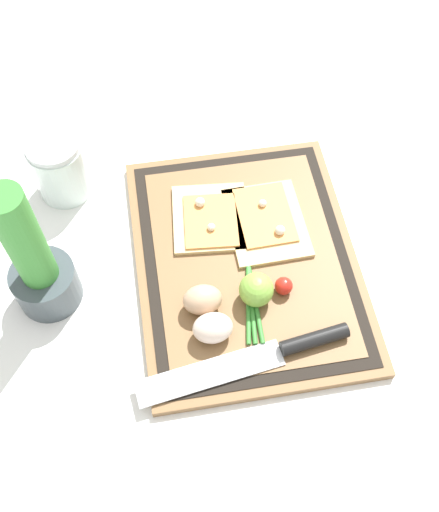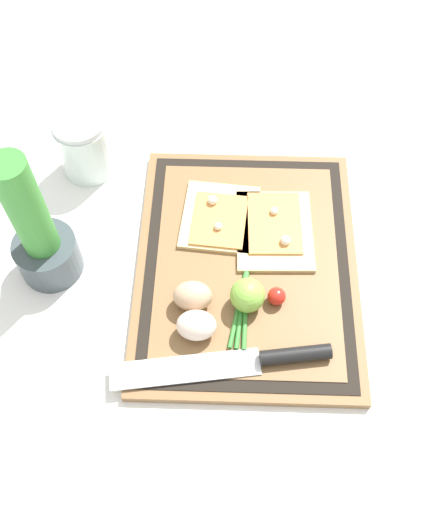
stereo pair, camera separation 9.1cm
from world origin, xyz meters
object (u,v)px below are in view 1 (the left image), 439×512
object	(u,v)px
cherry_tomato_red	(284,286)
sauce_jar	(61,170)
knife	(279,351)
egg_pink	(213,328)
egg_brown	(203,300)
pizza_slice_far	(210,218)
herb_pot	(37,266)
lime	(254,290)
pizza_slice_near	(266,221)

from	to	relation	value
cherry_tomato_red	sauce_jar	bearing A→B (deg)	50.50
knife	cherry_tomato_red	distance (m)	0.10
egg_pink	egg_brown	bearing A→B (deg)	9.48
pizza_slice_far	knife	distance (m)	0.25
egg_brown	herb_pot	world-z (taller)	herb_pot
pizza_slice_far	egg_brown	xyz separation A→B (m)	(-0.15, 0.03, 0.02)
egg_brown	lime	size ratio (longest dim) A/B	1.12
cherry_tomato_red	herb_pot	size ratio (longest dim) A/B	0.11
pizza_slice_far	sauce_jar	xyz separation A→B (m)	(0.12, 0.23, 0.03)
lime	egg_brown	bearing A→B (deg)	91.20
lime	sauce_jar	bearing A→B (deg)	45.42
knife	sauce_jar	bearing A→B (deg)	38.93
egg_pink	sauce_jar	distance (m)	0.38
egg_brown	egg_pink	world-z (taller)	same
pizza_slice_far	knife	world-z (taller)	pizza_slice_far
egg_brown	cherry_tomato_red	world-z (taller)	egg_brown
pizza_slice_near	pizza_slice_far	xyz separation A→B (m)	(0.02, 0.09, 0.00)
cherry_tomato_red	sauce_jar	distance (m)	0.41
egg_brown	herb_pot	xyz separation A→B (m)	(0.07, 0.22, 0.05)
sauce_jar	cherry_tomato_red	bearing A→B (deg)	-129.50
knife	egg_brown	size ratio (longest dim) A/B	5.37
knife	egg_pink	world-z (taller)	egg_pink
knife	egg_pink	xyz separation A→B (m)	(0.04, 0.09, 0.01)
knife	cherry_tomato_red	world-z (taller)	cherry_tomato_red
cherry_tomato_red	sauce_jar	world-z (taller)	sauce_jar
egg_brown	cherry_tomato_red	size ratio (longest dim) A/B	2.13
egg_pink	lime	xyz separation A→B (m)	(0.05, -0.07, 0.00)
pizza_slice_far	cherry_tomato_red	size ratio (longest dim) A/B	5.21
herb_pot	sauce_jar	xyz separation A→B (m)	(0.20, -0.03, -0.04)
cherry_tomato_red	sauce_jar	size ratio (longest dim) A/B	0.24
knife	egg_brown	bearing A→B (deg)	46.69
lime	pizza_slice_near	bearing A→B (deg)	-19.38
cherry_tomato_red	sauce_jar	xyz separation A→B (m)	(0.26, 0.32, 0.02)
egg_brown	pizza_slice_near	bearing A→B (deg)	-42.81
pizza_slice_near	lime	bearing A→B (deg)	160.62
knife	lime	size ratio (longest dim) A/B	6.04
pizza_slice_near	cherry_tomato_red	world-z (taller)	cherry_tomato_red
egg_pink	cherry_tomato_red	xyz separation A→B (m)	(0.05, -0.12, -0.01)
egg_pink	herb_pot	distance (m)	0.26
egg_brown	cherry_tomato_red	xyz separation A→B (m)	(0.01, -0.12, -0.01)
cherry_tomato_red	herb_pot	xyz separation A→B (m)	(0.06, 0.35, 0.06)
knife	herb_pot	distance (m)	0.36
pizza_slice_near	pizza_slice_far	size ratio (longest dim) A/B	1.09
egg_brown	egg_pink	xyz separation A→B (m)	(-0.05, -0.01, 0.00)
egg_brown	sauce_jar	xyz separation A→B (m)	(0.27, 0.19, 0.01)
pizza_slice_far	egg_pink	world-z (taller)	egg_pink
lime	cherry_tomato_red	bearing A→B (deg)	-82.68
pizza_slice_far	lime	size ratio (longest dim) A/B	2.75
sauce_jar	knife	bearing A→B (deg)	-141.07
knife	pizza_slice_near	bearing A→B (deg)	-7.09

